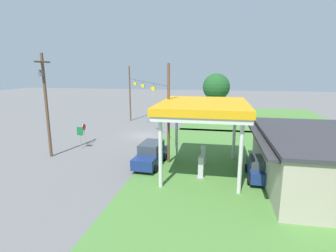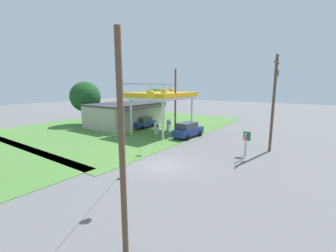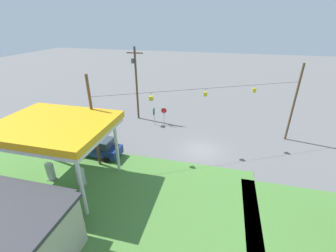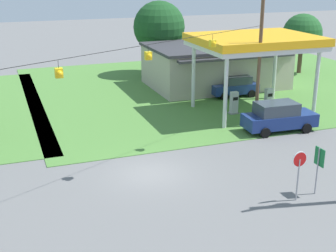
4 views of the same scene
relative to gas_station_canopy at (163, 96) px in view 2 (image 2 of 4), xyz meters
name	(u,v)px [view 2 (image 2 of 4)]	position (x,y,z in m)	size (l,w,h in m)	color
ground_plane	(164,165)	(-10.87, -8.13, -5.31)	(160.00, 160.00, 0.00)	slate
grass_verge_station_corner	(130,125)	(2.00, 8.57, -5.29)	(36.00, 28.00, 0.04)	#4C7F38
gas_station_canopy	(163,96)	(0.00, 0.00, 0.00)	(8.76, 6.89, 5.84)	silver
gas_station_store	(126,114)	(1.02, 8.55, -3.37)	(12.22, 8.68, 3.85)	#B2A893
fuel_pump_near	(156,129)	(-1.50, 0.00, -4.49)	(0.71, 0.56, 1.72)	gray
fuel_pump_far	(169,126)	(1.50, 0.00, -4.49)	(0.71, 0.56, 1.72)	gray
car_at_pumps_front	(188,130)	(-0.56, -4.57, -4.29)	(5.07, 2.33, 2.03)	navy
car_at_pumps_rear	(144,122)	(0.95, 4.57, -4.39)	(4.12, 2.19, 1.79)	navy
stop_sign_roadside	(245,140)	(-5.25, -13.43, -3.50)	(0.80, 0.08, 2.50)	#99999E
route_sign	(247,139)	(-3.97, -13.20, -3.60)	(0.10, 0.70, 2.40)	gray
utility_pole_main	(274,99)	(-1.04, -14.83, 0.20)	(2.20, 0.44, 9.86)	brown
signal_span_gantry	(163,111)	(-10.87, -8.14, -0.53)	(19.10, 10.24, 8.91)	brown
tree_behind_station	(85,97)	(-2.19, 15.06, -0.46)	(5.21, 5.21, 7.47)	#4C3828
tree_far_back	(156,98)	(11.79, 10.54, -1.21)	(4.04, 4.04, 6.14)	#4C3828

